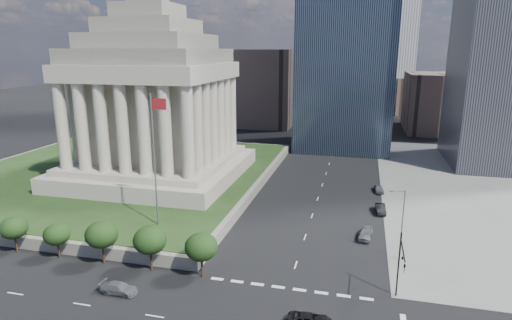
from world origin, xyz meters
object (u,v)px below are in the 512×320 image
(war_memorial, at_px, (153,83))
(parked_sedan_mid, at_px, (380,209))
(traffic_signal_ne, at_px, (401,262))
(street_lamp_north, at_px, (401,221))
(parked_sedan_far, at_px, (379,189))
(pickup_truck, at_px, (310,320))
(parked_sedan_near, at_px, (366,233))
(flagpole, at_px, (155,153))
(suv_grey, at_px, (119,288))

(war_memorial, xyz_separation_m, parked_sedan_mid, (45.50, -5.64, -20.66))
(war_memorial, xyz_separation_m, traffic_signal_ne, (46.50, -34.30, -16.15))
(street_lamp_north, distance_m, parked_sedan_far, 29.47)
(street_lamp_north, bearing_deg, parked_sedan_far, 93.61)
(street_lamp_north, bearing_deg, war_memorial, 154.08)
(pickup_truck, distance_m, parked_sedan_far, 47.27)
(street_lamp_north, relative_size, parked_sedan_far, 2.41)
(pickup_truck, xyz_separation_m, parked_sedan_mid, (8.00, 34.95, 0.08))
(street_lamp_north, distance_m, parked_sedan_mid, 18.13)
(pickup_truck, distance_m, parked_sedan_near, 24.13)
(traffic_signal_ne, xyz_separation_m, parked_sedan_far, (-1.00, 40.30, -4.54))
(traffic_signal_ne, relative_size, parked_sedan_near, 1.73)
(traffic_signal_ne, distance_m, parked_sedan_far, 40.56)
(parked_sedan_mid, bearing_deg, flagpole, -155.48)
(traffic_signal_ne, bearing_deg, war_memorial, 143.58)
(parked_sedan_mid, bearing_deg, parked_sedan_near, -106.63)
(street_lamp_north, height_order, pickup_truck, street_lamp_north)
(street_lamp_north, bearing_deg, traffic_signal_ne, -94.19)
(war_memorial, bearing_deg, traffic_signal_ne, -36.42)
(pickup_truck, bearing_deg, street_lamp_north, -32.70)
(suv_grey, relative_size, parked_sedan_far, 1.10)
(suv_grey, relative_size, parked_sedan_mid, 1.01)
(suv_grey, xyz_separation_m, parked_sedan_mid, (30.65, 34.27, 0.08))
(suv_grey, relative_size, parked_sedan_near, 0.99)
(pickup_truck, distance_m, parked_sedan_mid, 35.85)
(suv_grey, xyz_separation_m, parked_sedan_near, (28.15, 22.81, 0.13))
(parked_sedan_near, bearing_deg, traffic_signal_ne, -71.31)
(flagpole, bearing_deg, street_lamp_north, 1.63)
(flagpole, xyz_separation_m, street_lamp_north, (35.16, 1.00, -7.45))
(traffic_signal_ne, bearing_deg, suv_grey, -169.96)
(flagpole, bearing_deg, pickup_truck, -33.23)
(flagpole, relative_size, parked_sedan_near, 4.33)
(war_memorial, height_order, pickup_truck, war_memorial)
(pickup_truck, height_order, parked_sedan_near, parked_sedan_near)
(war_memorial, height_order, traffic_signal_ne, war_memorial)
(flagpole, height_order, parked_sedan_far, flagpole)
(pickup_truck, xyz_separation_m, parked_sedan_far, (8.00, 46.58, 0.05))
(suv_grey, height_order, parked_sedan_mid, parked_sedan_mid)
(parked_sedan_near, xyz_separation_m, parked_sedan_mid, (2.50, 11.46, -0.04))
(suv_grey, height_order, parked_sedan_near, parked_sedan_near)
(parked_sedan_near, bearing_deg, war_memorial, 165.50)
(traffic_signal_ne, bearing_deg, parked_sedan_near, 101.50)
(flagpole, relative_size, street_lamp_north, 2.00)
(pickup_truck, xyz_separation_m, suv_grey, (-22.65, 0.68, 0.00))
(traffic_signal_ne, bearing_deg, parked_sedan_mid, 92.00)
(parked_sedan_far, bearing_deg, flagpole, -145.11)
(traffic_signal_ne, relative_size, street_lamp_north, 0.80)
(traffic_signal_ne, distance_m, street_lamp_north, 11.34)
(parked_sedan_mid, bearing_deg, traffic_signal_ne, -92.33)
(street_lamp_north, bearing_deg, parked_sedan_mid, 96.01)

